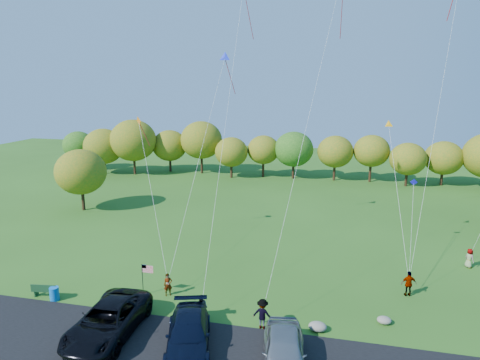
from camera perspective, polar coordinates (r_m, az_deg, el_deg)
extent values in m
plane|color=#2A5518|center=(27.94, -0.83, -17.78)|extent=(140.00, 140.00, 0.00)
cube|color=black|center=(24.69, -3.24, -22.35)|extent=(44.00, 6.00, 0.06)
cylinder|color=#3A2115|center=(73.47, -20.81, 2.25)|extent=(0.36, 0.36, 3.09)
ellipsoid|color=#3E6B1A|center=(72.94, -21.04, 4.99)|extent=(6.15, 6.15, 5.53)
cylinder|color=#3A2115|center=(73.01, -17.23, 2.27)|extent=(0.36, 0.36, 2.61)
ellipsoid|color=#3E6B1A|center=(72.50, -17.41, 4.76)|extent=(5.87, 5.87, 5.29)
cylinder|color=#3A2115|center=(68.25, -13.30, 1.81)|extent=(0.36, 0.36, 2.68)
ellipsoid|color=#3E6B1A|center=(67.65, -13.47, 4.86)|extent=(7.20, 7.20, 6.48)
cylinder|color=#3A2115|center=(67.43, -9.34, 1.67)|extent=(0.36, 0.36, 2.25)
ellipsoid|color=#3E6B1A|center=(66.95, -9.43, 3.94)|extent=(4.87, 4.87, 4.38)
cylinder|color=#3A2115|center=(66.05, -4.91, 1.88)|extent=(0.36, 0.36, 2.99)
ellipsoid|color=#3E6B1A|center=(65.47, -4.96, 4.81)|extent=(5.87, 5.87, 5.28)
cylinder|color=#3A2115|center=(63.15, -2.15, 1.16)|extent=(0.36, 0.36, 2.47)
ellipsoid|color=#3E6B1A|center=(62.58, -2.17, 3.94)|extent=(5.75, 5.75, 5.18)
cylinder|color=#3A2115|center=(64.52, 3.38, 1.37)|extent=(0.36, 0.36, 2.40)
ellipsoid|color=#3E6B1A|center=(63.91, 3.42, 4.37)|extent=(6.82, 6.82, 6.14)
cylinder|color=#3A2115|center=(62.49, 7.56, 0.95)|extent=(0.36, 0.36, 2.52)
ellipsoid|color=#3E6B1A|center=(61.94, 7.64, 3.64)|extent=(5.29, 5.29, 4.76)
cylinder|color=#3A2115|center=(61.88, 12.57, 0.70)|extent=(0.36, 0.36, 2.68)
ellipsoid|color=#3E6B1A|center=(61.31, 12.72, 3.52)|extent=(5.39, 5.39, 4.85)
cylinder|color=#3A2115|center=(60.95, 16.89, 0.02)|extent=(0.36, 0.36, 2.20)
ellipsoid|color=#3E6B1A|center=(60.43, 17.05, 2.49)|extent=(4.83, 4.83, 4.34)
cylinder|color=#3A2115|center=(61.78, 21.19, 0.10)|extent=(0.36, 0.36, 2.68)
ellipsoid|color=#3E6B1A|center=(61.20, 21.43, 2.95)|extent=(5.50, 5.50, 4.95)
cylinder|color=#3A2115|center=(63.97, 25.36, 0.04)|extent=(0.36, 0.36, 2.48)
ellipsoid|color=#3E6B1A|center=(63.39, 25.64, 2.87)|extent=(6.08, 6.08, 5.47)
cylinder|color=#3A2115|center=(51.43, -20.20, -2.38)|extent=(0.36, 0.36, 2.60)
ellipsoid|color=#3E6B1A|center=(50.73, -20.47, 1.02)|extent=(5.60, 5.60, 5.04)
imported|color=black|center=(26.78, -17.20, -17.45)|extent=(3.31, 6.78, 1.85)
imported|color=black|center=(24.87, -6.89, -19.73)|extent=(3.89, 6.20, 1.67)
imported|color=gray|center=(23.38, 5.89, -21.81)|extent=(2.96, 5.70, 1.85)
imported|color=#4C4C59|center=(30.36, -9.58, -13.60)|extent=(0.69, 0.62, 1.58)
imported|color=#4C4C59|center=(27.50, -5.09, -16.52)|extent=(0.85, 0.71, 1.54)
imported|color=#4C4C59|center=(26.45, 3.03, -17.39)|extent=(1.28, 0.84, 1.85)
imported|color=#4C4C59|center=(32.00, 21.59, -12.73)|extent=(1.11, 0.64, 1.78)
imported|color=#4C4C59|center=(38.48, 28.26, -9.16)|extent=(0.82, 0.90, 1.55)
cube|color=#163E1F|center=(32.72, -24.52, -13.35)|extent=(1.75, 0.36, 0.06)
cube|color=#163E1F|center=(32.48, -24.76, -13.01)|extent=(1.74, 0.30, 0.53)
cube|color=#163E1F|center=(33.24, -25.51, -13.43)|extent=(0.14, 0.44, 0.41)
cube|color=#163E1F|center=(32.40, -23.43, -13.92)|extent=(0.14, 0.44, 0.41)
cylinder|color=blue|center=(32.02, -23.51, -13.75)|extent=(0.61, 0.61, 0.92)
cylinder|color=black|center=(30.60, -12.86, -12.82)|extent=(0.05, 0.05, 2.26)
cube|color=red|center=(30.09, -12.23, -11.54)|extent=(0.81, 0.54, 0.02)
cube|color=navy|center=(30.13, -12.67, -11.19)|extent=(0.33, 0.02, 0.25)
ellipsoid|color=gray|center=(26.90, 10.31, -18.67)|extent=(1.07, 0.84, 0.54)
ellipsoid|color=gray|center=(28.55, 18.67, -17.29)|extent=(0.85, 0.71, 0.44)
cone|color=#162DE5|center=(38.38, -2.05, 16.05)|extent=(1.06, 0.51, 0.97)
cone|color=#FFA610|center=(37.00, 19.24, 7.02)|extent=(0.81, 0.53, 0.68)
cube|color=orange|center=(37.71, -13.35, 7.66)|extent=(0.63, 0.52, 0.77)
cube|color=#1915D8|center=(38.83, 22.16, -0.26)|extent=(0.60, 0.21, 0.58)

